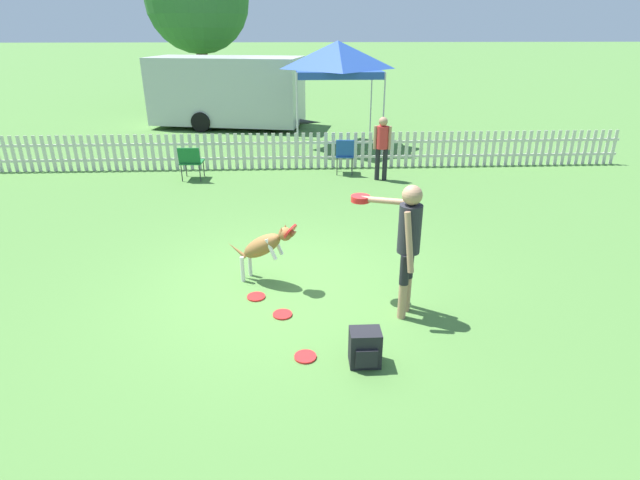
# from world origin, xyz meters

# --- Properties ---
(ground_plane) EXTENTS (240.00, 240.00, 0.00)m
(ground_plane) POSITION_xyz_m (0.00, 0.00, 0.00)
(ground_plane) COLOR #4C7A38
(handler_person) EXTENTS (0.85, 1.00, 1.74)m
(handler_person) POSITION_xyz_m (1.49, -0.74, 1.10)
(handler_person) COLOR tan
(handler_person) RESTS_ON ground_plane
(leaping_dog) EXTENTS (1.08, 0.67, 0.99)m
(leaping_dog) POSITION_xyz_m (-0.30, 0.18, 0.60)
(leaping_dog) COLOR olive
(leaping_dog) RESTS_ON ground_plane
(frisbee_near_handler) EXTENTS (0.25, 0.25, 0.02)m
(frisbee_near_handler) POSITION_xyz_m (-0.41, -0.25, 0.01)
(frisbee_near_handler) COLOR red
(frisbee_near_handler) RESTS_ON ground_plane
(frisbee_near_dog) EXTENTS (0.25, 0.25, 0.02)m
(frisbee_near_dog) POSITION_xyz_m (-0.04, -0.73, 0.01)
(frisbee_near_dog) COLOR red
(frisbee_near_dog) RESTS_ON ground_plane
(frisbee_midfield) EXTENTS (0.25, 0.25, 0.02)m
(frisbee_midfield) POSITION_xyz_m (0.23, -1.64, 0.01)
(frisbee_midfield) COLOR red
(frisbee_midfield) RESTS_ON ground_plane
(backpack_on_grass) EXTENTS (0.34, 0.30, 0.42)m
(backpack_on_grass) POSITION_xyz_m (0.88, -1.78, 0.21)
(backpack_on_grass) COLOR black
(backpack_on_grass) RESTS_ON ground_plane
(picket_fence) EXTENTS (17.62, 0.04, 0.92)m
(picket_fence) POSITION_xyz_m (-0.00, 6.56, 0.46)
(picket_fence) COLOR beige
(picket_fence) RESTS_ON ground_plane
(folding_chair_blue_left) EXTENTS (0.49, 0.51, 0.90)m
(folding_chair_blue_left) POSITION_xyz_m (1.40, 5.89, 0.54)
(folding_chair_blue_left) COLOR #333338
(folding_chair_blue_left) RESTS_ON ground_plane
(folding_chair_center) EXTENTS (0.54, 0.55, 0.82)m
(folding_chair_center) POSITION_xyz_m (-2.34, 5.58, 0.49)
(folding_chair_center) COLOR #333338
(folding_chair_center) RESTS_ON ground_plane
(canopy_tent_main) EXTENTS (2.47, 2.47, 3.07)m
(canopy_tent_main) POSITION_xyz_m (1.47, 9.11, 2.57)
(canopy_tent_main) COLOR #B2B2B2
(canopy_tent_main) RESTS_ON ground_plane
(spectator_standing) EXTENTS (0.41, 0.27, 1.51)m
(spectator_standing) POSITION_xyz_m (2.23, 5.36, 0.90)
(spectator_standing) COLOR black
(spectator_standing) RESTS_ON ground_plane
(equipment_trailer) EXTENTS (6.25, 3.28, 2.45)m
(equipment_trailer) POSITION_xyz_m (-2.24, 12.60, 1.30)
(equipment_trailer) COLOR #B7B7B7
(equipment_trailer) RESTS_ON ground_plane
(tree_left_grove) EXTENTS (4.55, 4.55, 6.80)m
(tree_left_grove) POSITION_xyz_m (-4.02, 18.42, 4.50)
(tree_left_grove) COLOR #4C3823
(tree_left_grove) RESTS_ON ground_plane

